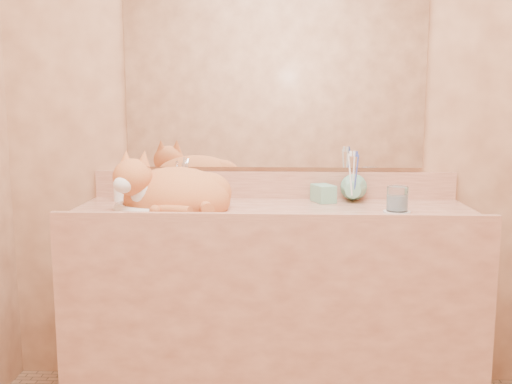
{
  "coord_description": "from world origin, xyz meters",
  "views": [
    {
      "loc": [
        0.03,
        -1.53,
        1.26
      ],
      "look_at": [
        -0.07,
        0.7,
        0.92
      ],
      "focal_mm": 40.0,
      "sensor_mm": 36.0,
      "label": 1
    }
  ],
  "objects_px": {
    "sink_basin": "(169,192)",
    "water_glass": "(397,199)",
    "vanity_counter": "(272,310)",
    "cat": "(170,191)",
    "toothbrush_cup": "(353,191)",
    "soap_dispenser": "(329,184)"
  },
  "relations": [
    {
      "from": "cat",
      "to": "toothbrush_cup",
      "type": "height_order",
      "value": "cat"
    },
    {
      "from": "sink_basin",
      "to": "cat",
      "type": "xyz_separation_m",
      "value": [
        0.01,
        -0.02,
        0.01
      ]
    },
    {
      "from": "toothbrush_cup",
      "to": "soap_dispenser",
      "type": "bearing_deg",
      "value": -175.86
    },
    {
      "from": "sink_basin",
      "to": "water_glass",
      "type": "bearing_deg",
      "value": -18.33
    },
    {
      "from": "vanity_counter",
      "to": "sink_basin",
      "type": "bearing_deg",
      "value": -177.23
    },
    {
      "from": "sink_basin",
      "to": "toothbrush_cup",
      "type": "xyz_separation_m",
      "value": [
        0.75,
        0.14,
        -0.02
      ]
    },
    {
      "from": "sink_basin",
      "to": "water_glass",
      "type": "relative_size",
      "value": 4.62
    },
    {
      "from": "cat",
      "to": "soap_dispenser",
      "type": "distance_m",
      "value": 0.66
    },
    {
      "from": "toothbrush_cup",
      "to": "water_glass",
      "type": "distance_m",
      "value": 0.25
    },
    {
      "from": "vanity_counter",
      "to": "water_glass",
      "type": "xyz_separation_m",
      "value": [
        0.48,
        -0.09,
        0.48
      ]
    },
    {
      "from": "cat",
      "to": "water_glass",
      "type": "relative_size",
      "value": 4.69
    },
    {
      "from": "vanity_counter",
      "to": "water_glass",
      "type": "relative_size",
      "value": 16.85
    },
    {
      "from": "toothbrush_cup",
      "to": "vanity_counter",
      "type": "bearing_deg",
      "value": -160.06
    },
    {
      "from": "toothbrush_cup",
      "to": "water_glass",
      "type": "height_order",
      "value": "toothbrush_cup"
    },
    {
      "from": "sink_basin",
      "to": "water_glass",
      "type": "xyz_separation_m",
      "value": [
        0.89,
        -0.07,
        -0.01
      ]
    },
    {
      "from": "sink_basin",
      "to": "soap_dispenser",
      "type": "xyz_separation_m",
      "value": [
        0.65,
        0.13,
        0.01
      ]
    },
    {
      "from": "vanity_counter",
      "to": "cat",
      "type": "relative_size",
      "value": 3.59
    },
    {
      "from": "vanity_counter",
      "to": "water_glass",
      "type": "height_order",
      "value": "water_glass"
    },
    {
      "from": "sink_basin",
      "to": "water_glass",
      "type": "height_order",
      "value": "sink_basin"
    },
    {
      "from": "water_glass",
      "to": "sink_basin",
      "type": "bearing_deg",
      "value": 175.73
    },
    {
      "from": "vanity_counter",
      "to": "soap_dispenser",
      "type": "height_order",
      "value": "soap_dispenser"
    },
    {
      "from": "cat",
      "to": "soap_dispenser",
      "type": "relative_size",
      "value": 2.66
    }
  ]
}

